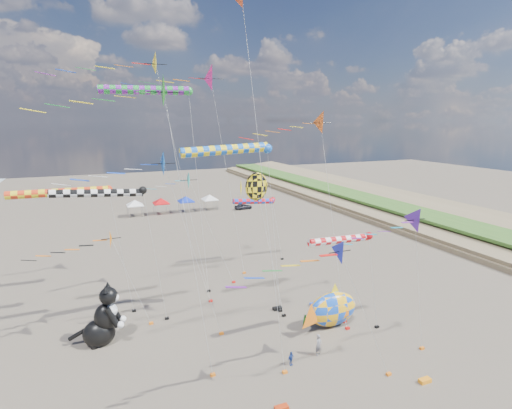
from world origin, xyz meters
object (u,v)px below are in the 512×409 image
object	(u,v)px
child_blue	(291,359)
parked_car	(243,206)
child_green	(305,320)
cat_inflatable	(101,314)
person_adult	(319,345)
fish_inflatable	(332,309)

from	to	relation	value
child_blue	parked_car	world-z (taller)	parked_car
child_green	child_blue	world-z (taller)	child_blue
cat_inflatable	child_green	xyz separation A→B (m)	(17.09, -3.97, -2.15)
person_adult	child_blue	world-z (taller)	person_adult
person_adult	parked_car	world-z (taller)	person_adult
fish_inflatable	parked_car	distance (m)	49.86
cat_inflatable	child_green	distance (m)	17.68
child_green	child_blue	distance (m)	6.32
person_adult	child_blue	distance (m)	2.72
child_blue	fish_inflatable	bearing A→B (deg)	8.90
person_adult	cat_inflatable	bearing A→B (deg)	124.19
person_adult	child_blue	xyz separation A→B (m)	(-2.68, -0.40, -0.32)
person_adult	child_green	bearing A→B (deg)	45.55
fish_inflatable	cat_inflatable	bearing A→B (deg)	165.26
cat_inflatable	person_adult	distance (m)	17.95
child_green	child_blue	bearing A→B (deg)	-135.41
person_adult	parked_car	distance (m)	53.94
cat_inflatable	parked_car	xyz separation A→B (m)	(29.33, 43.76, -2.04)
child_green	parked_car	distance (m)	49.27
cat_inflatable	fish_inflatable	xyz separation A→B (m)	(19.17, -5.04, -0.95)
parked_car	person_adult	bearing A→B (deg)	162.63
person_adult	child_green	size ratio (longest dim) A/B	1.73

